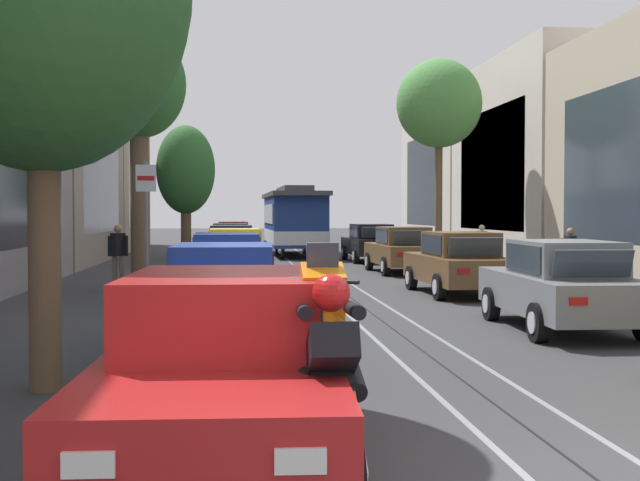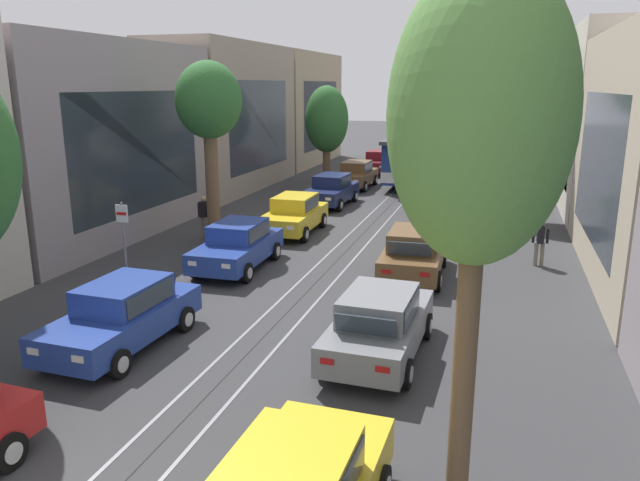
{
  "view_description": "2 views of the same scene",
  "coord_description": "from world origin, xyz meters",
  "px_view_note": "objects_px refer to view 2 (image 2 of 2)",
  "views": [
    {
      "loc": [
        -2.78,
        -5.12,
        2.08
      ],
      "look_at": [
        -0.49,
        16.68,
        1.31
      ],
      "focal_mm": 45.24,
      "sensor_mm": 36.0,
      "label": 1
    },
    {
      "loc": [
        5.31,
        -4.21,
        6.05
      ],
      "look_at": [
        0.0,
        13.59,
        1.26
      ],
      "focal_mm": 34.05,
      "sensor_mm": 36.0,
      "label": 2
    }
  ],
  "objects_px": {
    "parked_car_maroon_far_left": "(378,162)",
    "cable_car_trolley": "(411,158)",
    "parked_car_navy_fifth_left": "(331,190)",
    "street_tree_kerb_left_mid": "(327,120)",
    "parked_car_brown_sixth_left": "(356,174)",
    "parked_car_blue_second_left": "(122,315)",
    "parked_car_yellow_fourth_left": "(294,214)",
    "street_tree_kerb_left_second": "(209,105)",
    "street_sign_post": "(124,244)",
    "pedestrian_on_left_pavement": "(204,215)",
    "street_tree_kerb_right_near": "(480,123)",
    "pedestrian_on_right_pavement": "(540,240)",
    "pedestrian_crossing_far": "(523,202)",
    "parked_car_brown_fourth_right": "(439,210)",
    "parked_car_brown_mid_right": "(414,253)",
    "parked_car_blue_mid_left": "(238,245)",
    "parked_car_black_fifth_right": "(451,187)",
    "street_tree_kerb_right_second": "(502,80)",
    "parked_car_grey_second_right": "(379,324)"
  },
  "relations": [
    {
      "from": "street_tree_kerb_left_second",
      "to": "cable_car_trolley",
      "type": "bearing_deg",
      "value": 72.0
    },
    {
      "from": "parked_car_brown_fourth_right",
      "to": "street_tree_kerb_left_second",
      "type": "height_order",
      "value": "street_tree_kerb_left_second"
    },
    {
      "from": "parked_car_brown_sixth_left",
      "to": "street_tree_kerb_left_second",
      "type": "height_order",
      "value": "street_tree_kerb_left_second"
    },
    {
      "from": "street_tree_kerb_right_second",
      "to": "street_sign_post",
      "type": "relative_size",
      "value": 2.69
    },
    {
      "from": "street_tree_kerb_left_mid",
      "to": "pedestrian_on_right_pavement",
      "type": "bearing_deg",
      "value": -51.26
    },
    {
      "from": "parked_car_brown_sixth_left",
      "to": "street_tree_kerb_left_mid",
      "type": "relative_size",
      "value": 0.73
    },
    {
      "from": "street_tree_kerb_right_near",
      "to": "cable_car_trolley",
      "type": "xyz_separation_m",
      "value": [
        -5.04,
        30.01,
        -3.95
      ]
    },
    {
      "from": "parked_car_maroon_far_left",
      "to": "pedestrian_on_right_pavement",
      "type": "bearing_deg",
      "value": -64.73
    },
    {
      "from": "pedestrian_on_right_pavement",
      "to": "street_sign_post",
      "type": "bearing_deg",
      "value": -145.99
    },
    {
      "from": "street_tree_kerb_right_near",
      "to": "street_sign_post",
      "type": "relative_size",
      "value": 2.51
    },
    {
      "from": "parked_car_blue_mid_left",
      "to": "cable_car_trolley",
      "type": "bearing_deg",
      "value": 81.21
    },
    {
      "from": "parked_car_maroon_far_left",
      "to": "street_tree_kerb_left_mid",
      "type": "distance_m",
      "value": 6.97
    },
    {
      "from": "street_tree_kerb_left_second",
      "to": "pedestrian_on_right_pavement",
      "type": "xyz_separation_m",
      "value": [
        12.12,
        0.24,
        -4.37
      ]
    },
    {
      "from": "parked_car_maroon_far_left",
      "to": "parked_car_brown_mid_right",
      "type": "bearing_deg",
      "value": -75.97
    },
    {
      "from": "parked_car_brown_mid_right",
      "to": "street_tree_kerb_left_mid",
      "type": "xyz_separation_m",
      "value": [
        -7.84,
        17.13,
        3.15
      ]
    },
    {
      "from": "parked_car_blue_second_left",
      "to": "street_tree_kerb_right_second",
      "type": "bearing_deg",
      "value": 66.3
    },
    {
      "from": "parked_car_maroon_far_left",
      "to": "pedestrian_on_right_pavement",
      "type": "distance_m",
      "value": 22.75
    },
    {
      "from": "parked_car_brown_mid_right",
      "to": "cable_car_trolley",
      "type": "bearing_deg",
      "value": 98.66
    },
    {
      "from": "parked_car_navy_fifth_left",
      "to": "parked_car_blue_mid_left",
      "type": "bearing_deg",
      "value": -90.31
    },
    {
      "from": "street_tree_kerb_right_near",
      "to": "pedestrian_crossing_far",
      "type": "xyz_separation_m",
      "value": [
        1.35,
        20.96,
        -4.7
      ]
    },
    {
      "from": "parked_car_navy_fifth_left",
      "to": "pedestrian_on_left_pavement",
      "type": "relative_size",
      "value": 2.54
    },
    {
      "from": "parked_car_brown_sixth_left",
      "to": "cable_car_trolley",
      "type": "relative_size",
      "value": 0.48
    },
    {
      "from": "parked_car_navy_fifth_left",
      "to": "street_tree_kerb_left_mid",
      "type": "height_order",
      "value": "street_tree_kerb_left_mid"
    },
    {
      "from": "parked_car_brown_fourth_right",
      "to": "street_sign_post",
      "type": "xyz_separation_m",
      "value": [
        -7.27,
        -12.35,
        1.04
      ]
    },
    {
      "from": "parked_car_grey_second_right",
      "to": "pedestrian_crossing_far",
      "type": "bearing_deg",
      "value": 77.59
    },
    {
      "from": "street_tree_kerb_right_second",
      "to": "cable_car_trolley",
      "type": "height_order",
      "value": "street_tree_kerb_right_second"
    },
    {
      "from": "street_tree_kerb_left_mid",
      "to": "cable_car_trolley",
      "type": "distance_m",
      "value": 5.69
    },
    {
      "from": "street_tree_kerb_right_second",
      "to": "cable_car_trolley",
      "type": "bearing_deg",
      "value": 123.82
    },
    {
      "from": "parked_car_maroon_far_left",
      "to": "cable_car_trolley",
      "type": "relative_size",
      "value": 0.48
    },
    {
      "from": "pedestrian_on_right_pavement",
      "to": "parked_car_brown_sixth_left",
      "type": "bearing_deg",
      "value": 124.7
    },
    {
      "from": "parked_car_brown_mid_right",
      "to": "cable_car_trolley",
      "type": "relative_size",
      "value": 0.48
    },
    {
      "from": "pedestrian_crossing_far",
      "to": "pedestrian_on_right_pavement",
      "type": "bearing_deg",
      "value": -86.81
    },
    {
      "from": "street_tree_kerb_right_second",
      "to": "street_tree_kerb_left_mid",
      "type": "bearing_deg",
      "value": 148.54
    },
    {
      "from": "parked_car_brown_mid_right",
      "to": "parked_car_maroon_far_left",
      "type": "bearing_deg",
      "value": 104.03
    },
    {
      "from": "street_sign_post",
      "to": "pedestrian_crossing_far",
      "type": "bearing_deg",
      "value": 53.64
    },
    {
      "from": "parked_car_brown_mid_right",
      "to": "parked_car_brown_fourth_right",
      "type": "xyz_separation_m",
      "value": [
        0.07,
        7.24,
        0.0
      ]
    },
    {
      "from": "parked_car_blue_second_left",
      "to": "cable_car_trolley",
      "type": "xyz_separation_m",
      "value": [
        2.96,
        26.0,
        0.86
      ]
    },
    {
      "from": "street_tree_kerb_left_second",
      "to": "pedestrian_on_left_pavement",
      "type": "bearing_deg",
      "value": 145.41
    },
    {
      "from": "parked_car_brown_fourth_right",
      "to": "street_tree_kerb_right_second",
      "type": "bearing_deg",
      "value": 59.2
    },
    {
      "from": "parked_car_yellow_fourth_left",
      "to": "street_tree_kerb_left_second",
      "type": "xyz_separation_m",
      "value": [
        -2.52,
        -2.35,
        4.5
      ]
    },
    {
      "from": "street_tree_kerb_left_mid",
      "to": "street_tree_kerb_right_second",
      "type": "relative_size",
      "value": 0.75
    },
    {
      "from": "street_sign_post",
      "to": "pedestrian_on_left_pavement",
      "type": "bearing_deg",
      "value": 101.71
    },
    {
      "from": "street_sign_post",
      "to": "parked_car_blue_mid_left",
      "type": "bearing_deg",
      "value": 72.32
    },
    {
      "from": "parked_car_navy_fifth_left",
      "to": "parked_car_grey_second_right",
      "type": "distance_m",
      "value": 18.0
    },
    {
      "from": "parked_car_blue_second_left",
      "to": "pedestrian_on_left_pavement",
      "type": "distance_m",
      "value": 10.5
    },
    {
      "from": "parked_car_yellow_fourth_left",
      "to": "parked_car_brown_fourth_right",
      "type": "height_order",
      "value": "same"
    },
    {
      "from": "pedestrian_crossing_far",
      "to": "parked_car_black_fifth_right",
      "type": "bearing_deg",
      "value": 130.77
    },
    {
      "from": "parked_car_navy_fifth_left",
      "to": "street_tree_kerb_left_second",
      "type": "bearing_deg",
      "value": -105.54
    },
    {
      "from": "parked_car_yellow_fourth_left",
      "to": "street_sign_post",
      "type": "distance_m",
      "value": 9.82
    },
    {
      "from": "parked_car_navy_fifth_left",
      "to": "street_tree_kerb_right_near",
      "type": "height_order",
      "value": "street_tree_kerb_right_near"
    }
  ]
}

